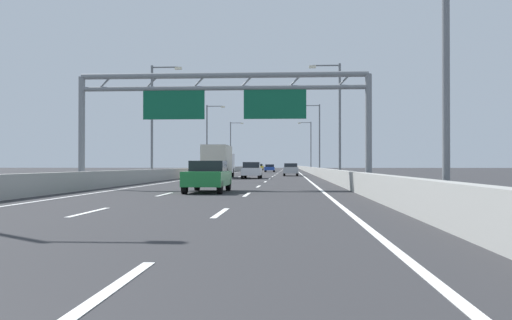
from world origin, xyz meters
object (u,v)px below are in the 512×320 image
at_px(streetlamp_left_far, 209,135).
at_px(silver_car, 291,169).
at_px(yellow_car, 259,167).
at_px(green_car, 208,176).
at_px(streetlamp_right_near, 437,7).
at_px(streetlamp_left_distant, 232,143).
at_px(streetlamp_left_mid, 155,115).
at_px(streetlamp_right_far, 318,135).
at_px(box_truck, 218,161).
at_px(streetlamp_right_mid, 337,114).
at_px(streetlamp_right_distant, 310,143).
at_px(sign_gantry, 223,101).
at_px(blue_car, 270,168).
at_px(white_car, 252,170).

bearing_deg(streetlamp_left_far, silver_car, -42.98).
bearing_deg(yellow_car, green_car, -88.17).
relative_size(streetlamp_right_near, streetlamp_left_distant, 1.00).
distance_m(streetlamp_left_mid, streetlamp_right_far, 33.69).
bearing_deg(yellow_car, streetlamp_left_far, -93.91).
xyz_separation_m(streetlamp_left_mid, silver_car, (11.25, 19.72, -4.63)).
bearing_deg(yellow_car, box_truck, -89.84).
xyz_separation_m(streetlamp_left_mid, streetlamp_right_mid, (14.93, 0.00, 0.00)).
xyz_separation_m(streetlamp_right_mid, yellow_car, (-11.06, 86.84, -4.63)).
relative_size(streetlamp_right_mid, silver_car, 2.03).
distance_m(silver_car, box_truck, 12.78).
bearing_deg(streetlamp_left_distant, streetlamp_right_far, -63.69).
distance_m(streetlamp_left_mid, streetlamp_right_distant, 62.21).
xyz_separation_m(streetlamp_left_distant, silver_car, (11.25, -40.67, -4.63)).
distance_m(streetlamp_right_far, streetlamp_left_distant, 33.69).
relative_size(silver_car, box_truck, 0.57).
bearing_deg(streetlamp_left_far, yellow_car, 86.09).
bearing_deg(streetlamp_left_distant, streetlamp_left_far, -90.00).
bearing_deg(streetlamp_right_distant, streetlamp_left_mid, -103.89).
distance_m(sign_gantry, streetlamp_right_near, 17.09).
bearing_deg(box_truck, blue_car, 85.67).
height_order(streetlamp_right_near, streetlamp_right_distant, same).
height_order(streetlamp_right_near, blue_car, streetlamp_right_near).
distance_m(streetlamp_right_mid, streetlamp_left_far, 33.69).
bearing_deg(blue_car, streetlamp_right_far, -73.16).
relative_size(streetlamp_right_near, blue_car, 2.03).
height_order(streetlamp_right_distant, blue_car, streetlamp_right_distant).
xyz_separation_m(streetlamp_right_far, streetlamp_right_distant, (0.00, 30.20, 0.00)).
xyz_separation_m(blue_car, yellow_car, (-3.66, 32.19, 0.05)).
height_order(streetlamp_left_mid, streetlamp_right_distant, same).
xyz_separation_m(streetlamp_left_distant, white_car, (7.56, -53.36, -4.62)).
relative_size(streetlamp_left_mid, streetlamp_right_distant, 1.00).
bearing_deg(silver_car, streetlamp_right_distant, 84.82).
xyz_separation_m(streetlamp_right_near, streetlamp_right_distant, (0.00, 90.59, 0.00)).
distance_m(streetlamp_right_far, streetlamp_right_distant, 30.20).
distance_m(streetlamp_right_mid, streetlamp_right_far, 30.20).
bearing_deg(streetlamp_left_mid, streetlamp_right_distant, 76.11).
xyz_separation_m(green_car, white_car, (0.31, 25.88, 0.02)).
xyz_separation_m(sign_gantry, streetlamp_right_distant, (7.45, 75.21, 0.59)).
relative_size(streetlamp_right_near, streetlamp_left_far, 1.00).
xyz_separation_m(streetlamp_right_mid, streetlamp_right_far, (0.00, 30.20, 0.00)).
xyz_separation_m(streetlamp_right_far, box_truck, (-10.85, -21.03, -3.68)).
relative_size(sign_gantry, white_car, 3.62).
xyz_separation_m(streetlamp_right_far, streetlamp_left_distant, (-14.93, 30.20, 0.00)).
height_order(streetlamp_right_mid, streetlamp_left_far, same).
distance_m(streetlamp_right_near, white_car, 38.23).
bearing_deg(streetlamp_left_distant, yellow_car, 81.67).
bearing_deg(streetlamp_left_far, streetlamp_left_distant, 90.00).
distance_m(streetlamp_left_distant, box_truck, 51.52).
relative_size(streetlamp_right_far, yellow_car, 2.31).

